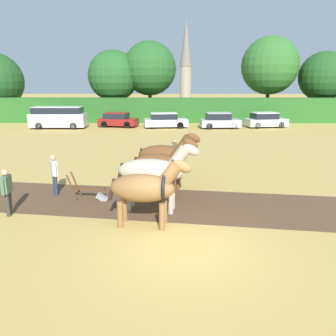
% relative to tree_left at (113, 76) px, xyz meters
% --- Properties ---
extents(ground_plane, '(240.00, 240.00, 0.00)m').
position_rel_tree_left_xyz_m(ground_plane, '(7.23, -31.68, -5.09)').
color(ground_plane, tan).
extents(plowed_furrow_strip, '(29.79, 7.26, 0.01)m').
position_rel_tree_left_xyz_m(plowed_furrow_strip, '(1.83, -27.70, -5.09)').
color(plowed_furrow_strip, brown).
rests_on(plowed_furrow_strip, ground).
extents(hedgerow, '(58.56, 1.49, 2.70)m').
position_rel_tree_left_xyz_m(hedgerow, '(7.23, -2.85, -3.74)').
color(hedgerow, '#286023').
rests_on(hedgerow, ground).
extents(tree_left, '(5.91, 5.91, 8.06)m').
position_rel_tree_left_xyz_m(tree_left, '(0.00, 0.00, 0.00)').
color(tree_left, '#4C3823').
rests_on(tree_left, ground).
extents(tree_center_left, '(6.25, 6.25, 9.06)m').
position_rel_tree_left_xyz_m(tree_center_left, '(4.24, 0.41, 0.84)').
color(tree_center_left, brown).
rests_on(tree_center_left, ground).
extents(tree_center, '(6.70, 6.70, 9.61)m').
position_rel_tree_left_xyz_m(tree_center, '(18.44, 0.66, 1.16)').
color(tree_center, brown).
rests_on(tree_center, ground).
extents(tree_center_right, '(5.73, 5.73, 7.91)m').
position_rel_tree_left_xyz_m(tree_center_right, '(24.79, 0.42, -0.06)').
color(tree_center_right, '#4C3823').
rests_on(tree_center_right, ground).
extents(church_spire, '(2.60, 2.60, 16.89)m').
position_rel_tree_left_xyz_m(church_spire, '(9.80, 31.82, 3.75)').
color(church_spire, gray).
rests_on(church_spire, ground).
extents(draft_horse_lead_left, '(2.69, 1.18, 2.25)m').
position_rel_tree_left_xyz_m(draft_horse_lead_left, '(6.07, -30.29, -3.83)').
color(draft_horse_lead_left, brown).
rests_on(draft_horse_lead_left, ground).
extents(draft_horse_lead_right, '(2.96, 1.21, 2.49)m').
position_rel_tree_left_xyz_m(draft_horse_lead_right, '(6.26, -28.97, -3.67)').
color(draft_horse_lead_right, '#B2A38E').
rests_on(draft_horse_lead_right, ground).
extents(draft_horse_trail_left, '(2.68, 1.10, 2.44)m').
position_rel_tree_left_xyz_m(draft_horse_trail_left, '(6.44, -27.64, -3.75)').
color(draft_horse_trail_left, brown).
rests_on(draft_horse_trail_left, ground).
extents(draft_horse_trail_right, '(2.78, 1.17, 2.45)m').
position_rel_tree_left_xyz_m(draft_horse_trail_right, '(6.61, -26.31, -3.69)').
color(draft_horse_trail_right, brown).
rests_on(draft_horse_trail_right, ground).
extents(plow, '(1.58, 0.53, 1.13)m').
position_rel_tree_left_xyz_m(plow, '(3.81, -27.97, -4.77)').
color(plow, '#4C331E').
rests_on(plow, ground).
extents(farmer_at_plow, '(0.42, 0.59, 1.64)m').
position_rel_tree_left_xyz_m(farmer_at_plow, '(2.20, -27.38, -4.14)').
color(farmer_at_plow, '#28334C').
rests_on(farmer_at_plow, ground).
extents(farmer_beside_team, '(0.44, 0.66, 1.73)m').
position_rel_tree_left_xyz_m(farmer_beside_team, '(7.01, -24.27, -4.07)').
color(farmer_beside_team, '#28334C').
rests_on(farmer_beside_team, ground).
extents(farmer_onlooker_left, '(0.23, 0.65, 1.62)m').
position_rel_tree_left_xyz_m(farmer_onlooker_left, '(1.34, -29.48, -4.15)').
color(farmer_onlooker_left, '#38332D').
rests_on(farmer_onlooker_left, ground).
extents(parked_van, '(5.33, 1.99, 2.10)m').
position_rel_tree_left_xyz_m(parked_van, '(-4.18, -7.92, -4.01)').
color(parked_van, '#BCBCC1').
rests_on(parked_van, ground).
extents(parked_car_left, '(4.07, 2.46, 1.44)m').
position_rel_tree_left_xyz_m(parked_car_left, '(1.42, -6.74, -4.39)').
color(parked_car_left, maroon).
rests_on(parked_car_left, ground).
extents(parked_car_center_left, '(4.41, 2.28, 1.47)m').
position_rel_tree_left_xyz_m(parked_car_center_left, '(6.23, -7.43, -4.37)').
color(parked_car_center_left, silver).
rests_on(parked_car_center_left, ground).
extents(parked_car_center, '(3.93, 2.03, 1.53)m').
position_rel_tree_left_xyz_m(parked_car_center, '(11.54, -7.70, -4.36)').
color(parked_car_center, '#A8A8B2').
rests_on(parked_car_center, ground).
extents(parked_car_center_right, '(4.27, 2.52, 1.49)m').
position_rel_tree_left_xyz_m(parked_car_center_right, '(16.22, -6.97, -4.37)').
color(parked_car_center_right, silver).
rests_on(parked_car_center_right, ground).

